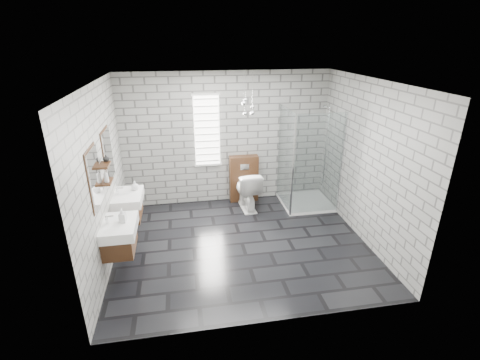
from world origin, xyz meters
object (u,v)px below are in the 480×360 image
object	(u,v)px
vanity_left	(117,229)
vanity_right	(126,199)
cistern_panel	(244,178)
shower_enclosure	(304,184)
toilet	(247,190)

from	to	relation	value
vanity_left	vanity_right	bearing A→B (deg)	90.00
cistern_panel	shower_enclosure	world-z (taller)	shower_enclosure
vanity_right	toilet	distance (m)	2.41
vanity_left	shower_enclosure	xyz separation A→B (m)	(3.41, 1.65, -0.25)
toilet	shower_enclosure	bearing A→B (deg)	168.85
vanity_left	toilet	distance (m)	2.90
vanity_left	vanity_right	xyz separation A→B (m)	(0.00, 1.00, 0.00)
vanity_left	vanity_right	world-z (taller)	same
toilet	vanity_right	bearing A→B (deg)	15.63
vanity_right	toilet	world-z (taller)	vanity_right
vanity_left	toilet	bearing A→B (deg)	38.70
vanity_right	shower_enclosure	xyz separation A→B (m)	(3.41, 0.66, -0.25)
cistern_panel	shower_enclosure	xyz separation A→B (m)	(1.16, -0.52, 0.00)
vanity_right	cistern_panel	size ratio (longest dim) A/B	1.57
vanity_left	shower_enclosure	size ratio (longest dim) A/B	0.77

